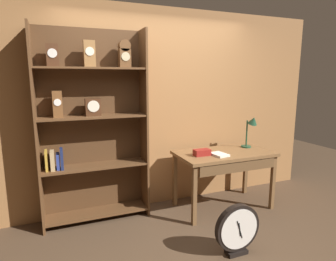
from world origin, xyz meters
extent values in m
plane|color=#4C3826|center=(0.00, 0.00, 0.00)|extent=(10.00, 10.00, 0.00)
cube|color=#9E6B3D|center=(0.00, 1.35, 1.30)|extent=(4.80, 0.05, 2.60)
cube|color=brown|center=(-1.47, 1.13, 1.14)|extent=(0.02, 0.32, 2.27)
cube|color=brown|center=(-0.26, 1.13, 1.14)|extent=(0.03, 0.32, 2.27)
cube|color=#4B2F1A|center=(-0.87, 1.28, 1.14)|extent=(1.24, 0.01, 2.27)
cube|color=brown|center=(-0.87, 1.13, 0.09)|extent=(1.19, 0.30, 0.02)
cube|color=brown|center=(-0.87, 1.13, 0.68)|extent=(1.19, 0.30, 0.02)
cube|color=brown|center=(-0.87, 1.13, 1.27)|extent=(1.19, 0.30, 0.02)
cube|color=brown|center=(-0.87, 1.13, 1.82)|extent=(1.19, 0.30, 0.02)
cube|color=#472816|center=(-1.26, 1.14, 1.95)|extent=(0.12, 0.09, 0.24)
cylinder|color=silver|center=(-1.26, 1.10, 1.97)|extent=(0.09, 0.01, 0.09)
cube|color=brown|center=(-1.24, 1.15, 1.43)|extent=(0.10, 0.10, 0.29)
cylinder|color=white|center=(-1.24, 1.09, 1.45)|extent=(0.08, 0.01, 0.08)
cube|color=olive|center=(-0.88, 1.13, 1.97)|extent=(0.12, 0.08, 0.29)
cylinder|color=silver|center=(-0.88, 1.09, 2.00)|extent=(0.09, 0.01, 0.09)
cube|color=#472816|center=(-0.87, 1.14, 1.38)|extent=(0.17, 0.11, 0.20)
cylinder|color=silver|center=(-0.87, 1.08, 1.40)|extent=(0.13, 0.01, 0.13)
cube|color=brown|center=(-0.48, 1.14, 1.94)|extent=(0.13, 0.10, 0.21)
cylinder|color=brown|center=(-0.48, 1.14, 2.08)|extent=(0.13, 0.10, 0.13)
cylinder|color=#C6B78C|center=(-0.48, 1.08, 1.95)|extent=(0.10, 0.01, 0.10)
cube|color=#B78C2D|center=(-1.40, 1.14, 0.81)|extent=(0.03, 0.17, 0.23)
cube|color=tan|center=(-1.34, 1.14, 0.80)|extent=(0.04, 0.17, 0.21)
cube|color=navy|center=(-1.28, 1.14, 0.78)|extent=(0.04, 0.15, 0.18)
cube|color=#19234C|center=(-1.24, 1.12, 0.81)|extent=(0.03, 0.12, 0.24)
cube|color=brown|center=(0.74, 0.86, 0.74)|extent=(1.25, 0.67, 0.04)
cube|color=brown|center=(0.17, 0.57, 0.36)|extent=(0.05, 0.05, 0.72)
cube|color=brown|center=(1.32, 0.57, 0.36)|extent=(0.05, 0.05, 0.72)
cube|color=brown|center=(0.17, 1.15, 0.36)|extent=(0.05, 0.05, 0.72)
cube|color=brown|center=(1.32, 1.15, 0.36)|extent=(0.05, 0.05, 0.72)
cube|color=brown|center=(0.74, 0.54, 0.65)|extent=(1.06, 0.03, 0.12)
cylinder|color=#1E472D|center=(1.17, 0.98, 0.77)|extent=(0.14, 0.14, 0.02)
cylinder|color=#1E472D|center=(1.17, 0.98, 0.96)|extent=(0.02, 0.02, 0.36)
cone|color=#1E472D|center=(1.23, 0.93, 1.14)|extent=(0.13, 0.15, 0.14)
cube|color=maroon|center=(0.39, 0.82, 0.80)|extent=(0.20, 0.11, 0.08)
cube|color=silver|center=(0.59, 0.74, 0.77)|extent=(0.19, 0.24, 0.02)
cube|color=black|center=(0.30, -0.09, 0.02)|extent=(0.21, 0.11, 0.04)
cylinder|color=black|center=(0.30, -0.09, 0.28)|extent=(0.48, 0.06, 0.48)
cylinder|color=silver|center=(0.30, -0.12, 0.28)|extent=(0.41, 0.01, 0.41)
cube|color=black|center=(0.30, -0.13, 0.28)|extent=(0.04, 0.01, 0.14)
cube|color=black|center=(0.30, -0.13, 0.28)|extent=(0.07, 0.01, 0.19)
camera|label=1|loc=(-1.28, -2.21, 1.71)|focal=30.48mm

